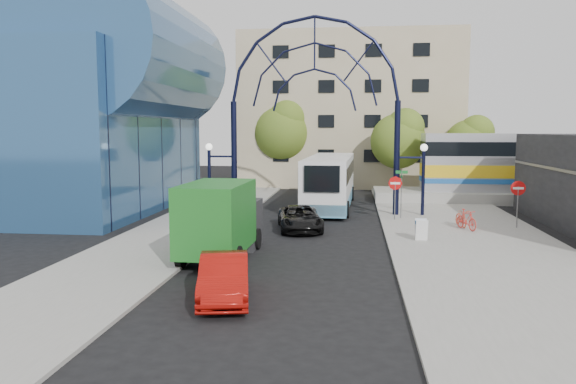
# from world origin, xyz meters

# --- Properties ---
(ground) EXTENTS (120.00, 120.00, 0.00)m
(ground) POSITION_xyz_m (0.00, 0.00, 0.00)
(ground) COLOR black
(ground) RESTS_ON ground
(sidewalk_east) EXTENTS (8.00, 56.00, 0.12)m
(sidewalk_east) POSITION_xyz_m (8.00, 4.00, 0.06)
(sidewalk_east) COLOR gray
(sidewalk_east) RESTS_ON ground
(plaza_west) EXTENTS (5.00, 50.00, 0.12)m
(plaza_west) POSITION_xyz_m (-6.50, 6.00, 0.06)
(plaza_west) COLOR gray
(plaza_west) RESTS_ON ground
(gateway_arch) EXTENTS (13.64, 0.44, 12.10)m
(gateway_arch) POSITION_xyz_m (0.00, 14.00, 8.56)
(gateway_arch) COLOR black
(gateway_arch) RESTS_ON ground
(stop_sign) EXTENTS (0.80, 0.07, 2.50)m
(stop_sign) POSITION_xyz_m (4.80, 12.00, 1.99)
(stop_sign) COLOR slate
(stop_sign) RESTS_ON sidewalk_east
(do_not_enter_sign) EXTENTS (0.76, 0.07, 2.48)m
(do_not_enter_sign) POSITION_xyz_m (11.00, 10.00, 1.98)
(do_not_enter_sign) COLOR slate
(do_not_enter_sign) RESTS_ON sidewalk_east
(street_name_sign) EXTENTS (0.70, 0.70, 2.80)m
(street_name_sign) POSITION_xyz_m (5.20, 12.60, 2.13)
(street_name_sign) COLOR slate
(street_name_sign) RESTS_ON sidewalk_east
(sandwich_board) EXTENTS (0.55, 0.61, 0.99)m
(sandwich_board) POSITION_xyz_m (5.60, 5.98, 0.74)
(sandwich_board) COLOR white
(sandwich_board) RESTS_ON sidewalk_east
(transit_hall) EXTENTS (16.50, 18.00, 14.50)m
(transit_hall) POSITION_xyz_m (-15.30, 15.00, 6.70)
(transit_hall) COLOR #29507D
(transit_hall) RESTS_ON ground
(apartment_block) EXTENTS (20.00, 12.10, 14.00)m
(apartment_block) POSITION_xyz_m (2.00, 34.97, 7.00)
(apartment_block) COLOR tan
(apartment_block) RESTS_ON ground
(tree_north_a) EXTENTS (4.48, 4.48, 7.00)m
(tree_north_a) POSITION_xyz_m (6.12, 25.93, 4.61)
(tree_north_a) COLOR #382314
(tree_north_a) RESTS_ON ground
(tree_north_b) EXTENTS (5.12, 5.12, 8.00)m
(tree_north_b) POSITION_xyz_m (-3.88, 29.93, 5.27)
(tree_north_b) COLOR #382314
(tree_north_b) RESTS_ON ground
(tree_north_c) EXTENTS (4.16, 4.16, 6.50)m
(tree_north_c) POSITION_xyz_m (12.12, 27.93, 4.28)
(tree_north_c) COLOR #382314
(tree_north_c) RESTS_ON ground
(city_bus) EXTENTS (3.29, 12.69, 3.46)m
(city_bus) POSITION_xyz_m (0.84, 17.70, 1.81)
(city_bus) COLOR silver
(city_bus) RESTS_ON ground
(green_truck) EXTENTS (2.58, 6.35, 3.17)m
(green_truck) POSITION_xyz_m (-2.95, 1.97, 1.58)
(green_truck) COLOR black
(green_truck) RESTS_ON ground
(black_suv) EXTENTS (2.94, 4.94, 1.29)m
(black_suv) POSITION_xyz_m (-0.34, 8.56, 0.64)
(black_suv) COLOR black
(black_suv) RESTS_ON ground
(red_sedan) EXTENTS (2.29, 4.45, 1.40)m
(red_sedan) POSITION_xyz_m (-1.54, -3.72, 0.70)
(red_sedan) COLOR #990E09
(red_sedan) RESTS_ON ground
(bike_near_a) EXTENTS (0.81, 1.81, 0.92)m
(bike_near_a) POSITION_xyz_m (8.16, 10.08, 0.58)
(bike_near_a) COLOR #D94D2B
(bike_near_a) RESTS_ON sidewalk_east
(bike_near_b) EXTENTS (1.13, 1.82, 1.06)m
(bike_near_b) POSITION_xyz_m (8.24, 9.10, 0.65)
(bike_near_b) COLOR red
(bike_near_b) RESTS_ON sidewalk_east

